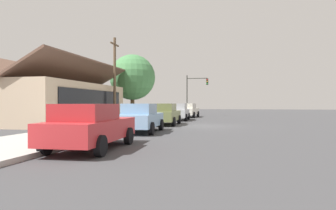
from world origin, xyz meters
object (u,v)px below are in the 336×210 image
Objects in this scene: car_skyblue at (141,118)px; shade_tree at (132,77)px; fire_hydrant_red at (118,123)px; car_silver at (178,112)px; car_olive at (165,114)px; utility_pole_wooden at (115,77)px; traffic_light_main at (195,89)px; car_cherry at (90,126)px; car_ivory at (188,110)px.

shade_tree is (15.89, 5.94, 3.65)m from car_skyblue.
car_silver is at bearing -6.53° from fire_hydrant_red.
car_olive is at bearing -3.23° from car_skyblue.
car_skyblue is 5.87m from car_olive.
utility_pole_wooden is (3.70, 5.46, 3.11)m from car_olive.
car_silver is at bearing 178.29° from traffic_light_main.
car_silver is (6.18, 0.11, -0.00)m from car_olive.
utility_pole_wooden is at bearing 156.50° from traffic_light_main.
shade_tree is at bearing 17.33° from car_skyblue.
car_skyblue is 11.44m from utility_pole_wooden.
car_olive is (12.06, 0.08, -0.00)m from car_cherry.
fire_hydrant_red is (-9.28, -4.00, -3.43)m from utility_pole_wooden.
utility_pole_wooden is (-6.32, -0.49, -0.54)m from shade_tree.
car_olive is 0.67× the size of shade_tree.
car_silver is at bearing -1.64° from car_cherry.
traffic_light_main is at bearing -2.49° from car_cherry.
car_skyblue is 0.63× the size of shade_tree.
shade_tree is 1.35× the size of traffic_light_main.
car_ivory is 7.33m from shade_tree.
utility_pole_wooden reaches higher than shade_tree.
shade_tree reaches higher than car_ivory.
fire_hydrant_red is at bearing 11.12° from car_cherry.
traffic_light_main is (16.72, -0.20, 2.68)m from car_olive.
car_skyblue is at bearing -159.51° from shade_tree.
car_ivory is at bearing -3.71° from car_silver.
shade_tree reaches higher than car_cherry.
car_cherry is at bearing 177.67° from car_skyblue.
fire_hydrant_red is (-11.76, 1.35, -0.32)m from car_silver.
car_skyblue is 0.96× the size of car_silver.
shade_tree reaches higher than fire_hydrant_red.
car_cherry and car_silver have the same top height.
utility_pole_wooden is 10.67m from fire_hydrant_red.
traffic_light_main is at bearing -3.69° from car_skyblue.
car_silver is 11.84m from fire_hydrant_red.
car_skyblue is at bearing -150.33° from utility_pole_wooden.
car_skyblue is 6.26× the size of fire_hydrant_red.
car_skyblue is 0.95× the size of car_olive.
utility_pole_wooden is (-2.48, 5.35, 3.11)m from car_silver.
utility_pole_wooden is 10.56× the size of fire_hydrant_red.
car_silver is 7.88m from shade_tree.
car_cherry is 6.67m from fire_hydrant_red.
car_skyblue and car_silver have the same top height.
fire_hydrant_red is (-5.57, 1.46, -0.32)m from car_olive.
car_olive is 12.41m from car_ivory.
car_skyblue is 18.27m from car_ivory.
utility_pole_wooden is at bearing 111.68° from car_silver.
car_olive is 12.22m from shade_tree.
car_olive is 1.00× the size of car_ivory.
car_olive is 0.62× the size of utility_pole_wooden.
car_silver is at bearing -177.66° from car_ivory.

